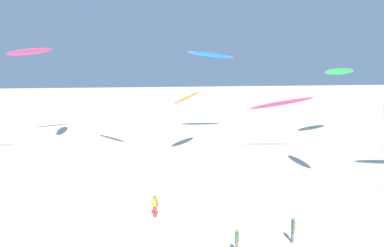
{
  "coord_description": "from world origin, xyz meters",
  "views": [
    {
      "loc": [
        0.15,
        2.16,
        11.35
      ],
      "look_at": [
        3.01,
        24.49,
        7.19
      ],
      "focal_mm": 32.18,
      "sensor_mm": 36.0,
      "label": 1
    }
  ],
  "objects_px": {
    "person_near_left": "(237,241)",
    "person_mid_field": "(293,229)",
    "flying_kite_1": "(30,52)",
    "flying_kite_8": "(340,71)",
    "person_near_right": "(155,205)",
    "flying_kite_6": "(281,103)",
    "flying_kite_0": "(211,55)",
    "flying_kite_5": "(187,98)"
  },
  "relations": [
    {
      "from": "flying_kite_5",
      "to": "flying_kite_8",
      "type": "height_order",
      "value": "flying_kite_8"
    },
    {
      "from": "flying_kite_6",
      "to": "person_near_right",
      "type": "distance_m",
      "value": 22.92
    },
    {
      "from": "flying_kite_0",
      "to": "flying_kite_1",
      "type": "xyz_separation_m",
      "value": [
        -26.12,
        1.39,
        0.41
      ]
    },
    {
      "from": "flying_kite_1",
      "to": "person_near_left",
      "type": "distance_m",
      "value": 42.65
    },
    {
      "from": "person_near_left",
      "to": "flying_kite_5",
      "type": "bearing_deg",
      "value": 90.37
    },
    {
      "from": "flying_kite_6",
      "to": "person_near_left",
      "type": "xyz_separation_m",
      "value": [
        -11.03,
        -21.58,
        -5.32
      ]
    },
    {
      "from": "person_near_right",
      "to": "person_mid_field",
      "type": "xyz_separation_m",
      "value": [
        8.53,
        -4.73,
        -0.01
      ]
    },
    {
      "from": "flying_kite_6",
      "to": "person_mid_field",
      "type": "bearing_deg",
      "value": -109.16
    },
    {
      "from": "flying_kite_5",
      "to": "flying_kite_6",
      "type": "xyz_separation_m",
      "value": [
        11.18,
        -2.27,
        -0.59
      ]
    },
    {
      "from": "flying_kite_1",
      "to": "person_mid_field",
      "type": "bearing_deg",
      "value": -52.93
    },
    {
      "from": "flying_kite_5",
      "to": "flying_kite_0",
      "type": "bearing_deg",
      "value": 64.41
    },
    {
      "from": "person_near_left",
      "to": "person_mid_field",
      "type": "bearing_deg",
      "value": 14.43
    },
    {
      "from": "flying_kite_1",
      "to": "person_mid_field",
      "type": "relative_size",
      "value": 8.06
    },
    {
      "from": "person_near_right",
      "to": "flying_kite_5",
      "type": "bearing_deg",
      "value": 76.07
    },
    {
      "from": "flying_kite_1",
      "to": "person_near_right",
      "type": "bearing_deg",
      "value": -59.67
    },
    {
      "from": "flying_kite_5",
      "to": "flying_kite_6",
      "type": "relative_size",
      "value": 1.44
    },
    {
      "from": "person_near_left",
      "to": "person_mid_field",
      "type": "xyz_separation_m",
      "value": [
        3.88,
        1.0,
        0.02
      ]
    },
    {
      "from": "person_near_left",
      "to": "person_near_right",
      "type": "xyz_separation_m",
      "value": [
        -4.65,
        5.73,
        0.02
      ]
    },
    {
      "from": "flying_kite_0",
      "to": "flying_kite_8",
      "type": "bearing_deg",
      "value": -13.36
    },
    {
      "from": "flying_kite_8",
      "to": "person_mid_field",
      "type": "distance_m",
      "value": 34.96
    },
    {
      "from": "flying_kite_1",
      "to": "flying_kite_8",
      "type": "relative_size",
      "value": 1.28
    },
    {
      "from": "person_near_right",
      "to": "person_mid_field",
      "type": "height_order",
      "value": "person_near_right"
    },
    {
      "from": "flying_kite_6",
      "to": "person_near_right",
      "type": "relative_size",
      "value": 4.46
    },
    {
      "from": "flying_kite_1",
      "to": "person_mid_field",
      "type": "distance_m",
      "value": 43.97
    },
    {
      "from": "flying_kite_0",
      "to": "flying_kite_8",
      "type": "xyz_separation_m",
      "value": [
        18.23,
        -4.33,
        -2.36
      ]
    },
    {
      "from": "flying_kite_5",
      "to": "flying_kite_6",
      "type": "distance_m",
      "value": 11.43
    },
    {
      "from": "flying_kite_1",
      "to": "flying_kite_8",
      "type": "bearing_deg",
      "value": -7.34
    },
    {
      "from": "flying_kite_1",
      "to": "person_mid_field",
      "type": "xyz_separation_m",
      "value": [
        25.56,
        -33.84,
        -11.61
      ]
    },
    {
      "from": "flying_kite_5",
      "to": "flying_kite_6",
      "type": "bearing_deg",
      "value": -11.5
    },
    {
      "from": "flying_kite_1",
      "to": "person_mid_field",
      "type": "height_order",
      "value": "flying_kite_1"
    },
    {
      "from": "flying_kite_0",
      "to": "flying_kite_6",
      "type": "height_order",
      "value": "flying_kite_0"
    },
    {
      "from": "flying_kite_0",
      "to": "flying_kite_6",
      "type": "xyz_separation_m",
      "value": [
        6.59,
        -11.87,
        -5.89
      ]
    },
    {
      "from": "flying_kite_5",
      "to": "flying_kite_6",
      "type": "height_order",
      "value": "flying_kite_5"
    },
    {
      "from": "flying_kite_5",
      "to": "person_mid_field",
      "type": "distance_m",
      "value": 23.95
    },
    {
      "from": "flying_kite_1",
      "to": "flying_kite_6",
      "type": "xyz_separation_m",
      "value": [
        32.71,
        -13.26,
        -6.3
      ]
    },
    {
      "from": "person_near_right",
      "to": "flying_kite_0",
      "type": "bearing_deg",
      "value": 71.84
    },
    {
      "from": "flying_kite_1",
      "to": "person_near_right",
      "type": "xyz_separation_m",
      "value": [
        17.03,
        -29.11,
        -11.6
      ]
    },
    {
      "from": "person_near_left",
      "to": "person_near_right",
      "type": "height_order",
      "value": "person_near_right"
    },
    {
      "from": "person_mid_field",
      "to": "person_near_left",
      "type": "bearing_deg",
      "value": -165.57
    },
    {
      "from": "person_near_left",
      "to": "person_near_right",
      "type": "relative_size",
      "value": 0.97
    },
    {
      "from": "person_near_right",
      "to": "person_near_left",
      "type": "bearing_deg",
      "value": -50.92
    },
    {
      "from": "flying_kite_1",
      "to": "person_near_left",
      "type": "relative_size",
      "value": 8.17
    }
  ]
}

